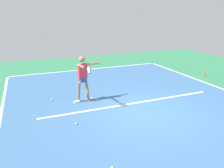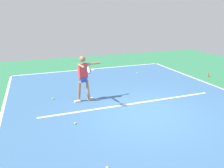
{
  "view_description": "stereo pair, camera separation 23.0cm",
  "coord_description": "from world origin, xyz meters",
  "px_view_note": "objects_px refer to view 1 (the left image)",
  "views": [
    {
      "loc": [
        3.71,
        6.12,
        3.34
      ],
      "look_at": [
        0.85,
        -0.94,
        0.9
      ],
      "focal_mm": 35.18,
      "sensor_mm": 36.0,
      "label": 1
    },
    {
      "loc": [
        3.5,
        6.2,
        3.34
      ],
      "look_at": [
        0.85,
        -0.94,
        0.9
      ],
      "focal_mm": 35.18,
      "sensor_mm": 36.0,
      "label": 2
    }
  ],
  "objects_px": {
    "tennis_ball_by_baseline": "(112,168)",
    "tennis_ball_by_sideline": "(135,73)",
    "tennis_ball_far_corner": "(76,124)",
    "tennis_ball_centre_court": "(52,99)",
    "water_bottle": "(205,74)",
    "tennis_player": "(83,76)"
  },
  "relations": [
    {
      "from": "tennis_ball_far_corner",
      "to": "tennis_ball_by_sideline",
      "type": "bearing_deg",
      "value": -133.27
    },
    {
      "from": "tennis_ball_centre_court",
      "to": "tennis_ball_far_corner",
      "type": "bearing_deg",
      "value": 100.09
    },
    {
      "from": "tennis_ball_by_sideline",
      "to": "water_bottle",
      "type": "xyz_separation_m",
      "value": [
        -3.34,
        2.07,
        0.08
      ]
    },
    {
      "from": "tennis_ball_by_baseline",
      "to": "tennis_ball_far_corner",
      "type": "xyz_separation_m",
      "value": [
        0.26,
        -2.35,
        0.0
      ]
    },
    {
      "from": "tennis_ball_centre_court",
      "to": "tennis_ball_far_corner",
      "type": "xyz_separation_m",
      "value": [
        -0.43,
        2.43,
        0.0
      ]
    },
    {
      "from": "tennis_player",
      "to": "tennis_ball_by_sideline",
      "type": "xyz_separation_m",
      "value": [
        -3.93,
        -3.17,
        -1.03
      ]
    },
    {
      "from": "tennis_ball_by_sideline",
      "to": "water_bottle",
      "type": "relative_size",
      "value": 0.3
    },
    {
      "from": "tennis_ball_by_baseline",
      "to": "tennis_ball_centre_court",
      "type": "bearing_deg",
      "value": -81.71
    },
    {
      "from": "tennis_player",
      "to": "tennis_ball_centre_court",
      "type": "xyz_separation_m",
      "value": [
        1.17,
        -0.64,
        -1.03
      ]
    },
    {
      "from": "tennis_ball_by_baseline",
      "to": "tennis_ball_by_sideline",
      "type": "bearing_deg",
      "value": -121.08
    },
    {
      "from": "tennis_ball_centre_court",
      "to": "tennis_ball_by_sideline",
      "type": "relative_size",
      "value": 1.0
    },
    {
      "from": "water_bottle",
      "to": "tennis_ball_centre_court",
      "type": "bearing_deg",
      "value": 3.14
    },
    {
      "from": "tennis_player",
      "to": "tennis_ball_by_baseline",
      "type": "bearing_deg",
      "value": 73.51
    },
    {
      "from": "tennis_ball_by_sideline",
      "to": "tennis_ball_far_corner",
      "type": "relative_size",
      "value": 1.0
    },
    {
      "from": "tennis_ball_centre_court",
      "to": "tennis_ball_by_baseline",
      "type": "bearing_deg",
      "value": 98.29
    },
    {
      "from": "water_bottle",
      "to": "tennis_ball_by_baseline",
      "type": "bearing_deg",
      "value": 34.08
    },
    {
      "from": "tennis_ball_centre_court",
      "to": "water_bottle",
      "type": "xyz_separation_m",
      "value": [
        -8.44,
        -0.46,
        0.08
      ]
    },
    {
      "from": "tennis_ball_far_corner",
      "to": "tennis_ball_centre_court",
      "type": "bearing_deg",
      "value": -79.91
    },
    {
      "from": "tennis_player",
      "to": "tennis_ball_by_baseline",
      "type": "relative_size",
      "value": 27.84
    },
    {
      "from": "tennis_ball_by_baseline",
      "to": "water_bottle",
      "type": "relative_size",
      "value": 0.3
    },
    {
      "from": "tennis_ball_by_sideline",
      "to": "water_bottle",
      "type": "height_order",
      "value": "water_bottle"
    },
    {
      "from": "tennis_ball_by_baseline",
      "to": "tennis_ball_by_sideline",
      "type": "distance_m",
      "value": 8.53
    }
  ]
}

